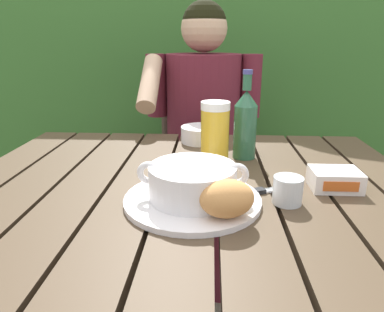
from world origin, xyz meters
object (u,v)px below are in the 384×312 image
object	(u,v)px
serving_plate	(192,199)
soup_bowl	(192,181)
bread_roll	(227,198)
butter_tub	(335,179)
water_glass_small	(288,190)
person_eating	(202,129)
beer_bottle	(245,123)
beer_glass	(215,133)
diner_bowl	(200,134)
table_knife	(263,191)
chair_near_diner	(203,171)

from	to	relation	value
serving_plate	soup_bowl	world-z (taller)	soup_bowl
bread_roll	butter_tub	size ratio (longest dim) A/B	1.08
water_glass_small	person_eating	bearing A→B (deg)	104.25
beer_bottle	water_glass_small	bearing A→B (deg)	-77.59
person_eating	beer_glass	world-z (taller)	person_eating
beer_bottle	diner_bowl	size ratio (longest dim) A/B	1.91
soup_bowl	table_knife	distance (m)	0.17
soup_bowl	bread_roll	distance (m)	0.11
soup_bowl	diner_bowl	size ratio (longest dim) A/B	1.78
person_eating	beer_bottle	world-z (taller)	person_eating
chair_near_diner	soup_bowl	distance (m)	1.06
soup_bowl	butter_tub	distance (m)	0.34
soup_bowl	serving_plate	bearing A→B (deg)	90.00
soup_bowl	water_glass_small	xyz separation A→B (m)	(0.20, 0.01, -0.02)
table_knife	beer_bottle	bearing A→B (deg)	95.30
person_eating	butter_tub	xyz separation A→B (m)	(0.33, -0.71, 0.06)
butter_tub	table_knife	xyz separation A→B (m)	(-0.17, -0.03, -0.02)
beer_glass	butter_tub	distance (m)	0.33
bread_roll	person_eating	bearing A→B (deg)	94.52
water_glass_small	beer_glass	bearing A→B (deg)	121.86
beer_bottle	table_knife	world-z (taller)	beer_bottle
water_glass_small	serving_plate	bearing A→B (deg)	-177.95
butter_tub	chair_near_diner	bearing A→B (deg)	109.67
butter_tub	diner_bowl	xyz separation A→B (m)	(-0.32, 0.37, 0.00)
chair_near_diner	person_eating	world-z (taller)	person_eating
chair_near_diner	bread_roll	world-z (taller)	chair_near_diner
table_knife	butter_tub	bearing A→B (deg)	10.77
soup_bowl	butter_tub	world-z (taller)	soup_bowl
chair_near_diner	serving_plate	bearing A→B (deg)	-90.12
chair_near_diner	soup_bowl	bearing A→B (deg)	-90.12
beer_glass	table_knife	bearing A→B (deg)	-60.57
serving_plate	water_glass_small	distance (m)	0.20
serving_plate	bread_roll	world-z (taller)	bread_roll
person_eating	beer_glass	xyz separation A→B (m)	(0.05, -0.55, 0.13)
bread_roll	beer_glass	xyz separation A→B (m)	(-0.02, 0.33, 0.04)
bread_roll	beer_glass	size ratio (longest dim) A/B	0.69
beer_glass	person_eating	bearing A→B (deg)	95.09
bread_roll	diner_bowl	xyz separation A→B (m)	(-0.07, 0.54, -0.02)
soup_bowl	bread_roll	world-z (taller)	soup_bowl
bread_roll	butter_tub	world-z (taller)	bread_roll
butter_tub	serving_plate	bearing A→B (deg)	-164.57
chair_near_diner	beer_bottle	distance (m)	0.81
butter_tub	table_knife	size ratio (longest dim) A/B	0.74
beer_glass	beer_bottle	distance (m)	0.10
beer_glass	butter_tub	size ratio (longest dim) A/B	1.56
soup_bowl	beer_glass	size ratio (longest dim) A/B	1.36
water_glass_small	table_knife	bearing A→B (deg)	130.07
person_eating	serving_plate	xyz separation A→B (m)	(0.00, -0.80, 0.05)
bread_roll	beer_bottle	xyz separation A→B (m)	(0.07, 0.39, 0.05)
serving_plate	water_glass_small	bearing A→B (deg)	2.05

